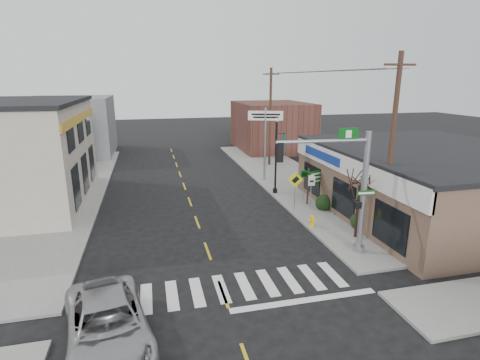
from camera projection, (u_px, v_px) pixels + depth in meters
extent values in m
plane|color=black|center=(223.00, 294.00, 14.99)|extent=(140.00, 140.00, 0.00)
cube|color=slate|center=(304.00, 188.00, 29.23)|extent=(6.00, 38.00, 0.13)
cube|color=slate|center=(54.00, 206.00, 25.10)|extent=(6.00, 38.00, 0.13)
cube|color=gold|center=(197.00, 222.00, 22.49)|extent=(0.12, 56.00, 0.01)
cube|color=silver|center=(221.00, 289.00, 15.37)|extent=(11.00, 2.20, 0.01)
cube|color=brown|center=(431.00, 183.00, 23.42)|extent=(12.00, 14.00, 4.00)
cube|color=#562F27|center=(272.00, 126.00, 45.13)|extent=(8.00, 10.00, 5.60)
cube|color=slate|center=(70.00, 126.00, 41.63)|extent=(9.00, 10.00, 6.40)
imported|color=#A3A4A8|center=(108.00, 324.00, 11.96)|extent=(3.44, 5.78, 1.50)
cylinder|color=gray|center=(363.00, 194.00, 17.69)|extent=(0.28, 0.28, 5.91)
cylinder|color=gray|center=(325.00, 142.00, 16.52)|extent=(4.34, 0.16, 0.16)
cube|color=black|center=(282.00, 154.00, 16.19)|extent=(0.28, 0.22, 0.89)
cube|color=#064A11|center=(366.00, 193.00, 17.46)|extent=(0.94, 0.04, 0.22)
cube|color=#064A11|center=(349.00, 134.00, 16.71)|extent=(0.94, 0.05, 0.54)
cube|color=black|center=(358.00, 205.00, 17.73)|extent=(0.32, 0.26, 0.32)
cube|color=#442C20|center=(308.00, 186.00, 24.99)|extent=(0.09, 0.09, 2.50)
cube|color=#442C20|center=(324.00, 185.00, 25.26)|extent=(0.09, 0.09, 2.50)
cube|color=#044D25|center=(317.00, 177.00, 24.91)|extent=(1.43, 0.05, 0.89)
cylinder|color=#E3B802|center=(312.00, 222.00, 21.44)|extent=(0.20, 0.20, 0.56)
sphere|color=#E3B802|center=(313.00, 217.00, 21.36)|extent=(0.22, 0.22, 0.22)
cylinder|color=gray|center=(295.00, 193.00, 23.80)|extent=(0.06, 0.06, 2.35)
cube|color=#C3C711|center=(296.00, 180.00, 23.54)|extent=(1.00, 0.03, 1.00)
cylinder|color=black|center=(276.00, 158.00, 27.18)|extent=(0.14, 0.14, 5.33)
sphere|color=silver|center=(277.00, 120.00, 26.47)|extent=(0.29, 0.29, 0.29)
cube|color=#125855|center=(284.00, 143.00, 27.04)|extent=(0.02, 0.56, 1.44)
cylinder|color=gray|center=(265.00, 145.00, 30.59)|extent=(0.18, 0.18, 5.98)
cube|color=white|center=(265.00, 116.00, 29.97)|extent=(2.81, 0.18, 0.75)
cylinder|color=black|center=(358.00, 211.00, 19.73)|extent=(0.18, 0.18, 2.89)
ellipsoid|color=#203E1B|center=(360.00, 221.00, 21.19)|extent=(1.14, 1.14, 0.86)
ellipsoid|color=black|center=(324.00, 203.00, 24.28)|extent=(1.09, 1.09, 0.82)
cylinder|color=#4D3A25|center=(391.00, 152.00, 18.47)|extent=(0.25, 0.25, 9.46)
cube|color=#4D3A25|center=(400.00, 65.00, 17.39)|extent=(1.65, 0.10, 0.10)
cylinder|color=#432720|center=(270.00, 118.00, 35.86)|extent=(0.24, 0.24, 9.21)
cube|color=#432720|center=(271.00, 74.00, 34.81)|extent=(1.60, 0.10, 0.10)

